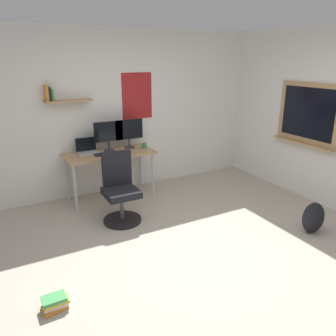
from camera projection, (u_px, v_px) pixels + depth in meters
ground_plane at (201, 255)px, 3.84m from camera, size 5.20×5.20×0.00m
wall_back at (120, 112)px, 5.47m from camera, size 5.00×0.30×2.60m
desk at (110, 158)px, 5.20m from camera, size 1.36×0.61×0.76m
office_chair at (120, 192)px, 4.56m from camera, size 0.52×0.52×0.95m
laptop at (87, 149)px, 5.14m from camera, size 0.31×0.21×0.23m
monitor_primary at (109, 134)px, 5.18m from camera, size 0.46×0.17×0.46m
monitor_secondary at (129, 132)px, 5.33m from camera, size 0.46×0.17×0.46m
keyboard at (107, 154)px, 5.07m from camera, size 0.37×0.13×0.02m
computer_mouse at (124, 151)px, 5.20m from camera, size 0.10×0.06×0.03m
coffee_mug at (144, 146)px, 5.39m from camera, size 0.08×0.08×0.09m
backpack at (313, 218)px, 4.29m from camera, size 0.32×0.22×0.41m
book_stack_on_floor at (55, 303)px, 3.01m from camera, size 0.24×0.18×0.12m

